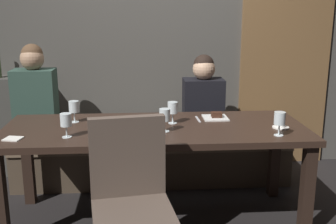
% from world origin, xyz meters
% --- Properties ---
extents(ground, '(9.00, 9.00, 0.00)m').
position_xyz_m(ground, '(0.00, 0.00, 0.00)').
color(ground, black).
extents(back_wall_tiled, '(6.00, 0.12, 3.00)m').
position_xyz_m(back_wall_tiled, '(0.00, 1.22, 1.50)').
color(back_wall_tiled, '#4C4944').
rests_on(back_wall_tiled, ground).
extents(arched_door, '(0.90, 0.05, 2.55)m').
position_xyz_m(arched_door, '(1.35, 1.15, 1.36)').
color(arched_door, brown).
rests_on(arched_door, ground).
extents(dining_table, '(2.20, 0.84, 0.74)m').
position_xyz_m(dining_table, '(0.00, 0.00, 0.65)').
color(dining_table, black).
rests_on(dining_table, ground).
extents(banquette_bench, '(2.50, 0.44, 0.45)m').
position_xyz_m(banquette_bench, '(0.00, 0.70, 0.23)').
color(banquette_bench, '#4A3C2E').
rests_on(banquette_bench, ground).
extents(chair_near_side, '(0.50, 0.50, 0.98)m').
position_xyz_m(chair_near_side, '(-0.17, -0.72, 0.56)').
color(chair_near_side, '#302119').
rests_on(chair_near_side, ground).
extents(diner_redhead, '(0.36, 0.24, 0.84)m').
position_xyz_m(diner_redhead, '(-1.02, 0.71, 0.85)').
color(diner_redhead, '#2D473D').
rests_on(diner_redhead, banquette_bench).
extents(diner_bearded, '(0.36, 0.24, 0.73)m').
position_xyz_m(diner_bearded, '(0.47, 0.72, 0.80)').
color(diner_bearded, black).
rests_on(diner_bearded, banquette_bench).
extents(wine_glass_far_left, '(0.08, 0.08, 0.16)m').
position_xyz_m(wine_glass_far_left, '(-0.60, 0.16, 0.85)').
color(wine_glass_far_left, silver).
rests_on(wine_glass_far_left, dining_table).
extents(wine_glass_center_back, '(0.08, 0.08, 0.16)m').
position_xyz_m(wine_glass_center_back, '(0.06, -0.13, 0.85)').
color(wine_glass_center_back, silver).
rests_on(wine_glass_center_back, dining_table).
extents(wine_glass_center_front, '(0.08, 0.08, 0.16)m').
position_xyz_m(wine_glass_center_front, '(0.14, 0.08, 0.85)').
color(wine_glass_center_front, silver).
rests_on(wine_glass_center_front, dining_table).
extents(wine_glass_far_right, '(0.08, 0.08, 0.16)m').
position_xyz_m(wine_glass_far_right, '(0.83, -0.28, 0.85)').
color(wine_glass_far_right, silver).
rests_on(wine_glass_far_right, dining_table).
extents(wine_glass_end_right, '(0.08, 0.08, 0.16)m').
position_xyz_m(wine_glass_end_right, '(-0.60, -0.22, 0.85)').
color(wine_glass_end_right, silver).
rests_on(wine_glass_end_right, dining_table).
extents(espresso_cup, '(0.12, 0.12, 0.06)m').
position_xyz_m(espresso_cup, '(0.90, -0.10, 0.77)').
color(espresso_cup, white).
rests_on(espresso_cup, dining_table).
extents(dessert_plate, '(0.19, 0.19, 0.05)m').
position_xyz_m(dessert_plate, '(0.48, 0.20, 0.75)').
color(dessert_plate, white).
rests_on(dessert_plate, dining_table).
extents(fork_on_table, '(0.02, 0.17, 0.01)m').
position_xyz_m(fork_on_table, '(0.34, 0.17, 0.74)').
color(fork_on_table, silver).
rests_on(fork_on_table, dining_table).
extents(folded_napkin, '(0.13, 0.12, 0.01)m').
position_xyz_m(folded_napkin, '(-0.95, -0.24, 0.74)').
color(folded_napkin, silver).
rests_on(folded_napkin, dining_table).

